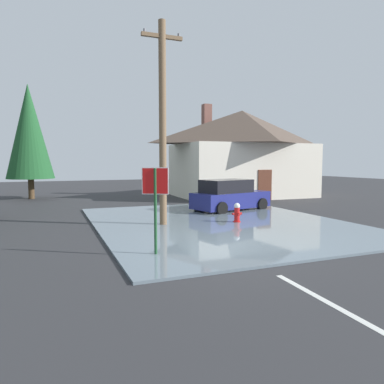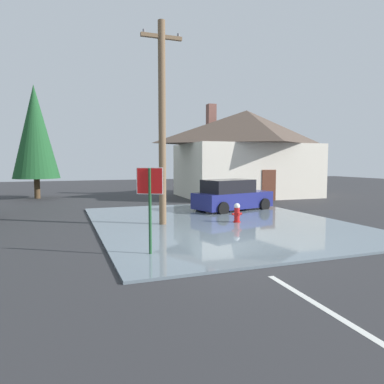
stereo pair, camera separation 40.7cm
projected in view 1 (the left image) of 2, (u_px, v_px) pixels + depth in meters
ground_plane at (233, 248)px, 10.65m from camera, size 80.00×80.00×0.10m
flood_puddle at (218, 222)px, 14.66m from camera, size 9.78×12.07×0.07m
lane_stop_bar at (268, 259)px, 9.20m from camera, size 3.87×0.54×0.01m
lane_center_stripe at (330, 303)px, 6.35m from camera, size 0.32×3.29×0.01m
stop_sign_near at (155, 193)px, 9.34m from camera, size 0.64×0.33×2.38m
fire_hydrant at (237, 214)px, 14.46m from camera, size 0.43×0.37×0.85m
utility_pole at (163, 121)px, 13.61m from camera, size 1.60×0.28×7.83m
house at (242, 152)px, 25.85m from camera, size 10.10×7.12×6.69m
parked_car at (230, 196)px, 18.19m from camera, size 4.43×2.75×1.62m
pine_tree_short_left at (29, 132)px, 23.73m from camera, size 3.08×3.08×7.70m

